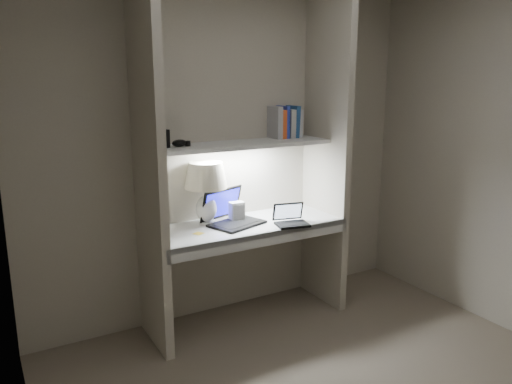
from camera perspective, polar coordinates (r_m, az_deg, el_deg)
back_wall at (r=3.87m, az=-3.07°, el=4.26°), size 3.20×0.01×2.50m
alcove_panel_left at (r=3.35m, az=-12.14°, el=2.61°), size 0.06×0.55×2.50m
alcove_panel_right at (r=4.03m, az=8.06°, el=4.49°), size 0.06×0.55×2.50m
desk at (r=3.75m, az=-1.08°, el=-3.87°), size 1.40×0.55×0.04m
desk_apron at (r=3.54m, az=0.96°, el=-5.40°), size 1.46×0.03×0.10m
shelf at (r=3.70m, az=-1.83°, el=5.43°), size 1.40×0.36×0.03m
strip_light at (r=3.70m, az=-1.83°, el=5.09°), size 0.60×0.04×0.02m
table_lamp at (r=3.67m, az=-5.75°, el=1.08°), size 0.32×0.32×0.46m
laptop_main at (r=3.72m, az=-2.87°, el=-2.76°), size 0.47×0.43×0.26m
laptop_netbook at (r=3.71m, az=3.99°, el=-3.17°), size 0.27×0.25×0.15m
speaker at (r=3.77m, az=-2.22°, el=-2.25°), size 0.11×0.08×0.15m
mouse at (r=3.93m, az=3.50°, el=-2.50°), size 0.12×0.10×0.04m
cable_coil at (r=3.65m, az=-1.61°, el=-3.89°), size 0.13×0.13×0.01m
sticky_note at (r=3.52m, az=-6.59°, el=-4.73°), size 0.09×0.09×0.00m
book_row at (r=4.00m, az=3.32°, el=7.91°), size 0.24×0.17×0.25m
shelf_box at (r=3.47m, az=-10.53°, el=6.00°), size 0.08×0.07×0.12m
shelf_gadget at (r=3.51m, az=-8.75°, el=5.55°), size 0.14×0.11×0.05m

